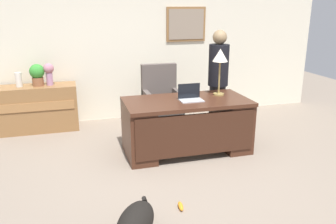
% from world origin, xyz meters
% --- Properties ---
extents(ground_plane, '(12.00, 12.00, 0.00)m').
position_xyz_m(ground_plane, '(0.00, 0.00, 0.00)').
color(ground_plane, gray).
extents(back_wall, '(7.00, 0.16, 2.70)m').
position_xyz_m(back_wall, '(0.01, 2.60, 1.35)').
color(back_wall, beige).
rests_on(back_wall, ground_plane).
extents(desk, '(1.76, 0.89, 0.77)m').
position_xyz_m(desk, '(0.24, 0.70, 0.42)').
color(desk, '#422316').
rests_on(desk, ground_plane).
extents(credenza, '(1.30, 0.50, 0.77)m').
position_xyz_m(credenza, '(-1.89, 2.25, 0.39)').
color(credenza, olive).
rests_on(credenza, ground_plane).
extents(armchair, '(0.60, 0.59, 1.10)m').
position_xyz_m(armchair, '(0.13, 1.75, 0.49)').
color(armchair, '#564C47').
rests_on(armchair, ground_plane).
extents(person_standing, '(0.32, 0.32, 1.68)m').
position_xyz_m(person_standing, '(0.97, 1.33, 0.87)').
color(person_standing, '#262323').
rests_on(person_standing, ground_plane).
extents(laptop, '(0.32, 0.22, 0.22)m').
position_xyz_m(laptop, '(0.28, 0.70, 0.82)').
color(laptop, '#B2B5BA').
rests_on(laptop, desk).
extents(desk_lamp, '(0.22, 0.22, 0.68)m').
position_xyz_m(desk_lamp, '(0.78, 0.87, 1.31)').
color(desk_lamp, '#9E8447').
rests_on(desk_lamp, desk).
extents(vase_with_flowers, '(0.17, 0.17, 0.37)m').
position_xyz_m(vase_with_flowers, '(-1.65, 2.25, 0.99)').
color(vase_with_flowers, '#B381A6').
rests_on(vase_with_flowers, credenza).
extents(vase_empty, '(0.10, 0.10, 0.24)m').
position_xyz_m(vase_empty, '(-2.13, 2.25, 0.89)').
color(vase_empty, silver).
rests_on(vase_empty, credenza).
extents(potted_plant, '(0.24, 0.24, 0.36)m').
position_xyz_m(potted_plant, '(-1.83, 2.25, 0.97)').
color(potted_plant, brown).
rests_on(potted_plant, credenza).
extents(dog_toy_bone, '(0.07, 0.17, 0.05)m').
position_xyz_m(dog_toy_bone, '(-0.31, -0.70, 0.03)').
color(dog_toy_bone, orange).
rests_on(dog_toy_bone, ground_plane).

